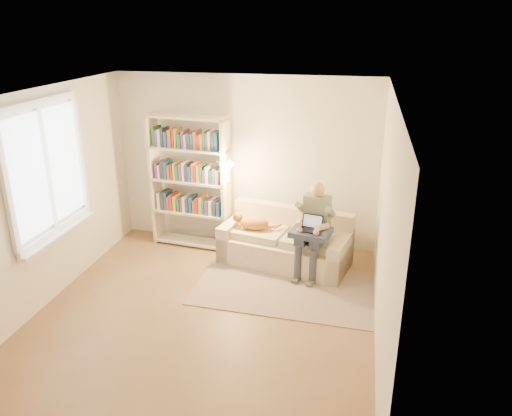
% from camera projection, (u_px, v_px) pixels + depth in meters
% --- Properties ---
extents(floor, '(4.50, 4.50, 0.00)m').
position_uv_depth(floor, '(204.00, 315.00, 5.98)').
color(floor, brown).
rests_on(floor, ground).
extents(ceiling, '(4.00, 4.50, 0.02)m').
position_uv_depth(ceiling, '(195.00, 96.00, 5.06)').
color(ceiling, white).
rests_on(ceiling, wall_back).
extents(wall_left, '(0.02, 4.50, 2.60)m').
position_uv_depth(wall_left, '(39.00, 202.00, 5.92)').
color(wall_left, silver).
rests_on(wall_left, floor).
extents(wall_right, '(0.02, 4.50, 2.60)m').
position_uv_depth(wall_right, '(385.00, 230.00, 5.13)').
color(wall_right, silver).
rests_on(wall_right, floor).
extents(wall_back, '(4.00, 0.02, 2.60)m').
position_uv_depth(wall_back, '(246.00, 162.00, 7.58)').
color(wall_back, silver).
rests_on(wall_back, floor).
extents(wall_front, '(4.00, 0.02, 2.60)m').
position_uv_depth(wall_front, '(98.00, 331.00, 3.47)').
color(wall_front, silver).
rests_on(wall_front, floor).
extents(window, '(0.12, 1.52, 1.69)m').
position_uv_depth(window, '(52.00, 191.00, 6.06)').
color(window, white).
rests_on(window, wall_left).
extents(sofa, '(1.95, 1.18, 0.77)m').
position_uv_depth(sofa, '(286.00, 245.00, 7.20)').
color(sofa, beige).
rests_on(sofa, floor).
extents(person, '(0.45, 0.62, 1.29)m').
position_uv_depth(person, '(314.00, 224.00, 6.75)').
color(person, gray).
rests_on(person, sofa).
extents(cat, '(0.66, 0.31, 0.24)m').
position_uv_depth(cat, '(255.00, 223.00, 7.16)').
color(cat, orange).
rests_on(cat, sofa).
extents(blanket, '(0.59, 0.52, 0.08)m').
position_uv_depth(blanket, '(307.00, 232.00, 6.70)').
color(blanket, '#2B354B').
rests_on(blanket, person).
extents(laptop, '(0.32, 0.29, 0.24)m').
position_uv_depth(laptop, '(308.00, 225.00, 6.67)').
color(laptop, black).
rests_on(laptop, blanket).
extents(bookshelf, '(1.35, 0.52, 2.05)m').
position_uv_depth(bookshelf, '(190.00, 176.00, 7.47)').
color(bookshelf, beige).
rests_on(bookshelf, floor).
extents(rug, '(2.46, 1.52, 0.01)m').
position_uv_depth(rug, '(287.00, 289.00, 6.57)').
color(rug, gray).
rests_on(rug, floor).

